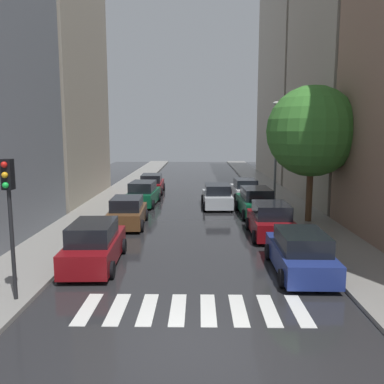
# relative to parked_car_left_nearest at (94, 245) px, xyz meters

# --- Properties ---
(ground_plane) EXTENTS (28.00, 72.00, 0.04)m
(ground_plane) POSITION_rel_parked_car_left_nearest_xyz_m (3.93, 17.88, -0.84)
(ground_plane) COLOR #252527
(sidewalk_left) EXTENTS (3.00, 72.00, 0.15)m
(sidewalk_left) POSITION_rel_parked_car_left_nearest_xyz_m (-2.57, 17.88, -0.75)
(sidewalk_left) COLOR gray
(sidewalk_left) RESTS_ON ground
(sidewalk_right) EXTENTS (3.00, 72.00, 0.15)m
(sidewalk_right) POSITION_rel_parked_car_left_nearest_xyz_m (10.43, 17.88, -0.75)
(sidewalk_right) COLOR gray
(sidewalk_right) RESTS_ON ground
(crosswalk_stripes) EXTENTS (6.75, 2.20, 0.01)m
(crosswalk_stripes) POSITION_rel_parked_car_left_nearest_xyz_m (3.93, -3.93, -0.82)
(crosswalk_stripes) COLOR silver
(crosswalk_stripes) RESTS_ON ground
(building_left_mid) EXTENTS (6.00, 12.18, 18.49)m
(building_left_mid) POSITION_rel_parked_car_left_nearest_xyz_m (-7.07, 15.73, 8.42)
(building_left_mid) COLOR #9E9384
(building_left_mid) RESTS_ON ground
(building_right_mid) EXTENTS (6.00, 13.11, 25.07)m
(building_right_mid) POSITION_rel_parked_car_left_nearest_xyz_m (14.93, 15.51, 11.71)
(building_right_mid) COLOR #9E9384
(building_right_mid) RESTS_ON ground
(building_right_far) EXTENTS (6.00, 16.93, 25.62)m
(building_right_far) POSITION_rel_parked_car_left_nearest_xyz_m (14.93, 31.37, 11.99)
(building_right_far) COLOR #9E9384
(building_right_far) RESTS_ON ground
(parked_car_left_nearest) EXTENTS (2.15, 4.66, 1.77)m
(parked_car_left_nearest) POSITION_rel_parked_car_left_nearest_xyz_m (0.00, 0.00, 0.00)
(parked_car_left_nearest) COLOR maroon
(parked_car_left_nearest) RESTS_ON ground
(parked_car_left_second) EXTENTS (2.15, 4.21, 1.65)m
(parked_car_left_second) POSITION_rel_parked_car_left_nearest_xyz_m (0.14, 6.67, -0.05)
(parked_car_left_second) COLOR brown
(parked_car_left_second) RESTS_ON ground
(parked_car_left_third) EXTENTS (2.22, 4.70, 1.71)m
(parked_car_left_third) POSITION_rel_parked_car_left_nearest_xyz_m (0.14, 13.13, -0.02)
(parked_car_left_third) COLOR #0C4C2D
(parked_car_left_third) RESTS_ON ground
(parked_car_left_fourth) EXTENTS (2.14, 4.63, 1.63)m
(parked_car_left_fourth) POSITION_rel_parked_car_left_nearest_xyz_m (0.11, 18.75, -0.06)
(parked_car_left_fourth) COLOR maroon
(parked_car_left_fourth) RESTS_ON ground
(parked_car_right_nearest) EXTENTS (2.11, 4.59, 1.61)m
(parked_car_right_nearest) POSITION_rel_parked_car_left_nearest_xyz_m (7.88, -0.71, -0.07)
(parked_car_right_nearest) COLOR navy
(parked_car_right_nearest) RESTS_ON ground
(parked_car_right_second) EXTENTS (2.12, 4.19, 1.71)m
(parked_car_right_second) POSITION_rel_parked_car_left_nearest_xyz_m (7.70, 4.56, -0.03)
(parked_car_right_second) COLOR maroon
(parked_car_right_second) RESTS_ON ground
(parked_car_right_third) EXTENTS (2.25, 4.83, 1.74)m
(parked_car_right_third) POSITION_rel_parked_car_left_nearest_xyz_m (7.69, 9.82, -0.01)
(parked_car_right_third) COLOR #0C4C2D
(parked_car_right_third) RESTS_ON ground
(parked_car_right_fourth) EXTENTS (2.16, 4.13, 1.60)m
(parked_car_right_fourth) POSITION_rel_parked_car_left_nearest_xyz_m (7.69, 15.72, -0.08)
(parked_car_right_fourth) COLOR silver
(parked_car_right_fourth) RESTS_ON ground
(car_midroad) EXTENTS (2.18, 4.44, 1.63)m
(car_midroad) POSITION_rel_parked_car_left_nearest_xyz_m (5.38, 12.40, -0.06)
(car_midroad) COLOR #B2B7BF
(car_midroad) RESTS_ON ground
(street_tree_right) EXTENTS (5.05, 5.05, 7.61)m
(street_tree_right) POSITION_rel_parked_car_left_nearest_xyz_m (10.38, 7.49, 4.40)
(street_tree_right) COLOR #513823
(street_tree_right) RESTS_ON sidewalk_right
(traffic_light_left_corner) EXTENTS (0.30, 0.42, 4.30)m
(traffic_light_left_corner) POSITION_rel_parked_car_left_nearest_xyz_m (-1.52, -3.60, 2.46)
(traffic_light_left_corner) COLOR black
(traffic_light_left_corner) RESTS_ON sidewalk_left
(lamp_post_right) EXTENTS (0.60, 0.28, 7.11)m
(lamp_post_right) POSITION_rel_parked_car_left_nearest_xyz_m (9.48, 13.07, 3.41)
(lamp_post_right) COLOR #595B60
(lamp_post_right) RESTS_ON sidewalk_right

